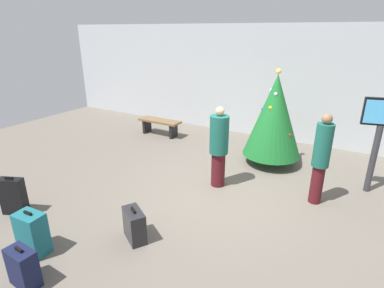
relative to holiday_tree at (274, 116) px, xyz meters
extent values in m
plane|color=#665E54|center=(-0.45, -1.91, -1.19)|extent=(16.00, 16.00, 0.00)
cube|color=#B7BCC1|center=(-0.45, 1.96, 0.42)|extent=(16.00, 0.20, 3.23)
cylinder|color=#4C3319|center=(0.00, 0.00, -1.07)|extent=(0.12, 0.12, 0.24)
cone|color=#196628|center=(0.00, 0.00, 0.00)|extent=(1.35, 1.35, 1.90)
sphere|color=#F2D84C|center=(0.00, 0.00, 1.01)|extent=(0.12, 0.12, 0.12)
sphere|color=silver|center=(-0.12, 0.01, 0.58)|extent=(0.08, 0.08, 0.08)
sphere|color=yellow|center=(-0.21, 0.16, 0.17)|extent=(0.08, 0.08, 0.08)
sphere|color=blue|center=(-0.24, -0.11, 0.16)|extent=(0.08, 0.08, 0.08)
sphere|color=yellow|center=(-0.04, -0.24, 0.24)|extent=(0.08, 0.08, 0.08)
sphere|color=red|center=(0.41, -0.15, -0.35)|extent=(0.08, 0.08, 0.08)
sphere|color=silver|center=(0.02, -0.14, 0.53)|extent=(0.08, 0.08, 0.08)
cylinder|color=#333338|center=(2.10, -0.34, -0.50)|extent=(0.12, 0.12, 1.38)
cube|color=black|center=(2.10, -0.34, 0.45)|extent=(0.70, 0.24, 0.52)
cube|color=#4CB2F2|center=(2.10, -0.38, 0.45)|extent=(0.62, 0.16, 0.44)
cube|color=brown|center=(-3.58, 0.39, -0.74)|extent=(1.34, 0.44, 0.06)
cube|color=black|center=(-4.08, 0.39, -0.98)|extent=(0.08, 0.35, 0.42)
cube|color=black|center=(-3.08, 0.39, -0.98)|extent=(0.08, 0.35, 0.42)
cylinder|color=#4C1419|center=(-0.61, -1.65, -0.83)|extent=(0.28, 0.28, 0.73)
cylinder|color=#19594C|center=(-0.61, -1.65, -0.08)|extent=(0.45, 0.45, 0.77)
sphere|color=tan|center=(-0.61, -1.65, 0.40)|extent=(0.18, 0.18, 0.18)
cylinder|color=#4C1419|center=(1.26, -1.33, -0.82)|extent=(0.23, 0.23, 0.75)
cylinder|color=#19594C|center=(1.26, -1.33, -0.05)|extent=(0.41, 0.41, 0.80)
sphere|color=#8C6647|center=(1.26, -1.33, 0.44)|extent=(0.18, 0.18, 0.18)
cube|color=#19606B|center=(-2.01, -4.87, -0.87)|extent=(0.43, 0.30, 0.65)
cube|color=black|center=(-2.01, -4.87, -0.53)|extent=(0.15, 0.04, 0.04)
cube|color=black|center=(-3.24, -4.41, -0.86)|extent=(0.46, 0.33, 0.67)
cube|color=black|center=(-3.24, -4.41, -0.50)|extent=(0.15, 0.09, 0.04)
cube|color=#232326|center=(-0.94, -3.90, -0.94)|extent=(0.51, 0.44, 0.50)
cube|color=black|center=(-0.94, -3.90, -0.67)|extent=(0.15, 0.11, 0.04)
cube|color=#141938|center=(-1.55, -5.31, -0.93)|extent=(0.42, 0.24, 0.52)
cube|color=black|center=(-1.55, -5.31, -0.65)|extent=(0.14, 0.04, 0.04)
camera|label=1|loc=(1.82, -6.86, 1.87)|focal=28.65mm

